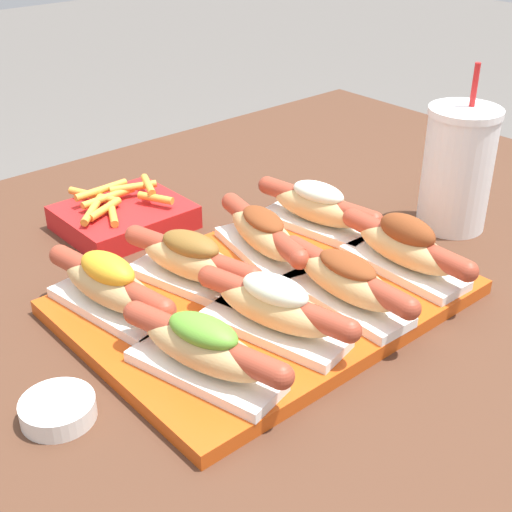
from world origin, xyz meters
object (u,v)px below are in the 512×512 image
at_px(hot_dog_3, 406,247).
at_px(hot_dog_6, 263,234).
at_px(hot_dog_1, 275,308).
at_px(hot_dog_5, 191,261).
at_px(hot_dog_0, 204,349).
at_px(hot_dog_2, 346,281).
at_px(hot_dog_4, 110,286).
at_px(sauce_bowl, 58,409).
at_px(drink_cup, 457,169).
at_px(serving_tray, 267,297).
at_px(fries_basket, 123,216).
at_px(hot_dog_7, 318,207).

xyz_separation_m(hot_dog_3, hot_dog_6, (-0.11, 0.15, -0.00)).
xyz_separation_m(hot_dog_1, hot_dog_5, (-0.01, 0.14, -0.00)).
distance_m(hot_dog_0, hot_dog_2, 0.20).
xyz_separation_m(hot_dog_2, hot_dog_5, (-0.11, 0.16, 0.00)).
xyz_separation_m(hot_dog_4, hot_dog_5, (0.11, -0.01, -0.00)).
relative_size(hot_dog_6, sauce_bowl, 2.79).
relative_size(sauce_bowl, drink_cup, 0.31).
bearing_deg(hot_dog_5, hot_dog_2, -55.29).
bearing_deg(hot_dog_4, hot_dog_0, -86.76).
distance_m(hot_dog_1, hot_dog_3, 0.21).
distance_m(serving_tray, sauce_bowl, 0.29).
relative_size(hot_dog_4, drink_cup, 0.87).
height_order(hot_dog_5, hot_dog_6, hot_dog_5).
distance_m(hot_dog_1, hot_dog_5, 0.14).
relative_size(serving_tray, hot_dog_2, 2.17).
relative_size(hot_dog_5, fries_basket, 1.17).
xyz_separation_m(hot_dog_7, fries_basket, (-0.19, 0.21, -0.03)).
bearing_deg(hot_dog_7, hot_dog_2, -125.81).
bearing_deg(hot_dog_7, serving_tray, -154.66).
bearing_deg(hot_dog_2, hot_dog_1, 173.50).
relative_size(hot_dog_0, hot_dog_7, 0.98).
distance_m(hot_dog_7, drink_cup, 0.21).
bearing_deg(hot_dog_5, hot_dog_3, -34.24).
distance_m(hot_dog_2, hot_dog_6, 0.15).
height_order(hot_dog_3, hot_dog_5, hot_dog_3).
bearing_deg(hot_dog_7, hot_dog_1, -145.42).
relative_size(hot_dog_1, hot_dog_7, 0.99).
bearing_deg(hot_dog_5, drink_cup, -12.57).
distance_m(hot_dog_6, drink_cup, 0.31).
bearing_deg(hot_dog_2, drink_cup, 12.12).
bearing_deg(hot_dog_5, hot_dog_1, -87.50).
height_order(hot_dog_2, hot_dog_3, hot_dog_3).
bearing_deg(hot_dog_6, hot_dog_0, -144.73).
distance_m(sauce_bowl, drink_cup, 0.64).
bearing_deg(hot_dog_1, hot_dog_6, 52.70).
distance_m(hot_dog_2, sauce_bowl, 0.35).
bearing_deg(hot_dog_3, drink_cup, 17.76).
bearing_deg(hot_dog_4, hot_dog_5, -6.87).
bearing_deg(hot_dog_4, serving_tray, -27.06).
bearing_deg(hot_dog_4, fries_basket, 55.40).
bearing_deg(hot_dog_0, hot_dog_6, 35.27).
xyz_separation_m(hot_dog_4, sauce_bowl, (-0.12, -0.10, -0.04)).
distance_m(hot_dog_2, fries_basket, 0.38).
bearing_deg(hot_dog_4, hot_dog_6, -4.13).
xyz_separation_m(hot_dog_4, hot_dog_7, (0.33, -0.01, -0.00)).
bearing_deg(serving_tray, hot_dog_0, -152.81).
xyz_separation_m(hot_dog_1, drink_cup, (0.40, 0.05, 0.04)).
relative_size(serving_tray, hot_dog_1, 2.22).
height_order(hot_dog_1, drink_cup, drink_cup).
height_order(hot_dog_2, hot_dog_7, hot_dog_7).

